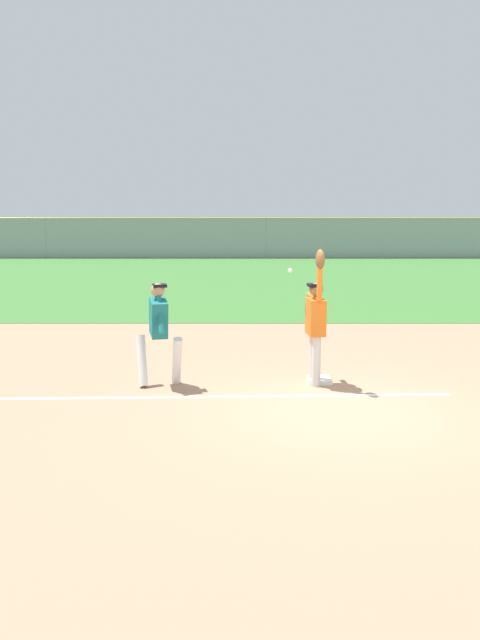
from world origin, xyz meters
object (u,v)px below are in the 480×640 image
Objects in this scene: runner at (161,327)px; parked_car_red at (200,242)px; parked_car_white at (295,242)px; baseball at (293,270)px; parked_car_tan at (395,242)px; fielder at (318,319)px; first_base at (322,380)px.

runner is 0.38× the size of parked_car_red.
baseball is at bearing -100.45° from parked_car_white.
parked_car_tan is at bearing 55.02° from runner.
fielder is 0.93m from baseball.
first_base is at bearing -99.41° from parked_car_white.
parked_car_white is 1.01× the size of parked_car_tan.
first_base is 28.88m from parked_car_red.
baseball reaches higher than parked_car_red.
parked_car_red is (-3.47, 28.41, -1.21)m from baseball.
parked_car_red is 1.00× the size of parked_car_white.
parked_car_red reaches higher than first_base.
parked_car_white is at bearing 66.47° from runner.
fielder reaches higher than parked_car_tan.
parked_car_white and parked_car_tan have the same top height.
parked_car_white is (1.87, 28.91, 0.63)m from first_base.
parked_car_tan is at bearing 74.35° from first_base.
runner is at bearing -5.08° from fielder.
first_base is at bearing -10.66° from runner.
fielder is 0.50× the size of parked_car_red.
first_base is at bearing -87.24° from parked_car_red.
parked_car_white reaches higher than first_base.
fielder is at bearing -87.47° from parked_car_red.
fielder reaches higher than runner.
first_base is 1.09m from fielder.
runner is at bearing -176.03° from first_base.
parked_car_red is 5.86m from parked_car_white.
baseball reaches higher than runner.
fielder reaches higher than baseball.
fielder is 29.11m from parked_car_white.
parked_car_red is 12.05m from parked_car_tan.
first_base is 0.22× the size of runner.
runner is 0.38× the size of parked_car_white.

